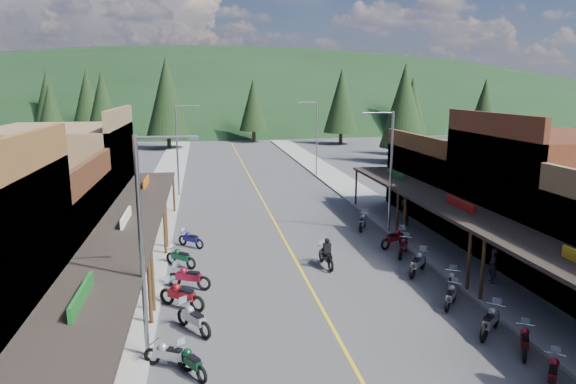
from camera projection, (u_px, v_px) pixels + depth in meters
name	position (u px, v px, depth m)	size (l,w,h in m)	color
ground	(308.00, 284.00, 25.25)	(220.00, 220.00, 0.00)	#38383A
centerline	(262.00, 198.00, 44.56)	(0.15, 90.00, 0.01)	gold
sidewalk_west	(159.00, 201.00, 43.14)	(3.40, 94.00, 0.15)	gray
sidewalk_east	(358.00, 194.00, 45.96)	(3.40, 94.00, 0.15)	gray
shop_west_2	(16.00, 238.00, 24.15)	(10.90, 9.00, 6.20)	#3F2111
shop_west_3	(65.00, 181.00, 33.22)	(10.90, 10.20, 8.20)	brown
shop_east_2	(546.00, 197.00, 28.41)	(10.90, 9.00, 8.20)	#562B19
shop_east_3	(460.00, 183.00, 37.88)	(10.90, 10.20, 6.20)	#4C2D16
streetlight_0	(145.00, 239.00, 17.43)	(2.16, 0.18, 8.00)	gray
streetlight_1	(179.00, 146.00, 44.47)	(2.16, 0.18, 8.00)	gray
streetlight_2	(389.00, 166.00, 33.20)	(2.16, 0.18, 8.00)	gray
streetlight_3	(315.00, 135.00, 54.45)	(2.16, 0.18, 8.00)	gray
ridge_hill	(218.00, 118.00, 155.64)	(310.00, 140.00, 60.00)	black
pine_1	(88.00, 100.00, 87.51)	(5.88, 5.88, 12.50)	black
pine_2	(167.00, 97.00, 78.04)	(6.72, 6.72, 14.00)	black
pine_3	(253.00, 104.00, 88.33)	(5.04, 5.04, 11.00)	black
pine_4	(341.00, 101.00, 84.65)	(5.88, 5.88, 12.50)	black
pine_5	(405.00, 95.00, 98.68)	(6.72, 6.72, 14.00)	black
pine_6	(485.00, 104.00, 93.20)	(5.04, 5.04, 11.00)	black
pine_7	(48.00, 99.00, 92.01)	(5.88, 5.88, 12.50)	black
pine_8	(52.00, 118.00, 59.11)	(4.48, 4.48, 10.00)	black
pine_9	(412.00, 110.00, 71.31)	(4.93, 4.93, 10.80)	black
pine_10	(103.00, 107.00, 69.26)	(5.38, 5.38, 11.60)	black
pine_11	(404.00, 106.00, 63.74)	(5.82, 5.82, 12.40)	black
bike_west_4	(191.00, 360.00, 17.18)	(0.62, 1.85, 1.06)	#0A361E
bike_west_5	(169.00, 354.00, 17.59)	(0.64, 1.92, 1.10)	#949498
bike_west_6	(193.00, 318.00, 20.16)	(0.73, 2.18, 1.24)	#999A9E
bike_west_7	(182.00, 294.00, 22.31)	(0.78, 2.35, 1.34)	maroon
bike_west_8	(189.00, 276.00, 24.52)	(0.74, 2.22, 1.27)	maroon
bike_west_9	(181.00, 256.00, 27.53)	(0.68, 2.05, 1.17)	#0C3F25
bike_west_10	(191.00, 238.00, 30.89)	(0.65, 1.94, 1.11)	navy
bike_east_3	(553.00, 371.00, 16.49)	(0.64, 1.92, 1.09)	maroon
bike_east_4	(525.00, 340.00, 18.58)	(0.63, 1.90, 1.08)	maroon
bike_east_5	(490.00, 320.00, 19.96)	(0.73, 2.18, 1.25)	gray
bike_east_6	(451.00, 295.00, 22.57)	(0.64, 1.93, 1.10)	gray
bike_east_7	(452.00, 282.00, 23.86)	(0.69, 2.08, 1.19)	#95959A
bike_east_8	(418.00, 262.00, 26.42)	(0.76, 2.29, 1.31)	#9D9DA2
bike_east_9	(403.00, 246.00, 29.22)	(0.70, 2.10, 1.20)	maroon
bike_east_10	(395.00, 237.00, 30.82)	(0.74, 2.22, 1.27)	maroon
bike_east_11	(363.00, 221.00, 34.73)	(0.70, 2.11, 1.20)	#949499
rider_on_bike	(326.00, 255.00, 27.50)	(0.91, 2.25, 1.68)	black
pedestrian_east_a	(493.00, 265.00, 24.86)	(0.64, 0.42, 1.75)	#271E2E
pedestrian_east_b	(403.00, 213.00, 34.74)	(0.94, 0.54, 1.93)	brown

